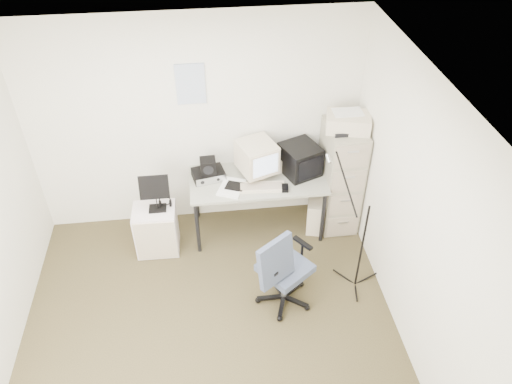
{
  "coord_description": "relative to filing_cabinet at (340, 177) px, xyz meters",
  "views": [
    {
      "loc": [
        0.08,
        -2.91,
        4.06
      ],
      "look_at": [
        0.55,
        0.95,
        0.95
      ],
      "focal_mm": 35.0,
      "sensor_mm": 36.0,
      "label": 1
    }
  ],
  "objects": [
    {
      "name": "desk",
      "position": [
        -0.95,
        -0.03,
        -0.29
      ],
      "size": [
        1.5,
        0.7,
        0.73
      ],
      "primitive_type": "cube",
      "color": "#999785",
      "rests_on": "floor"
    },
    {
      "name": "mic_stand",
      "position": [
        -0.03,
        -1.03,
        0.05
      ],
      "size": [
        0.02,
        0.02,
        1.41
      ],
      "primitive_type": "cylinder",
      "rotation": [
        0.0,
        0.0,
        1.71
      ],
      "color": "black",
      "rests_on": "floor"
    },
    {
      "name": "papers",
      "position": [
        -1.25,
        -0.16,
        0.09
      ],
      "size": [
        0.35,
        0.4,
        0.02
      ],
      "primitive_type": "cube",
      "rotation": [
        0.0,
        0.0,
        -0.39
      ],
      "color": "white",
      "rests_on": "desk"
    },
    {
      "name": "mouse",
      "position": [
        -0.68,
        -0.25,
        0.1
      ],
      "size": [
        0.09,
        0.13,
        0.04
      ],
      "primitive_type": "cube",
      "rotation": [
        0.0,
        0.0,
        -0.14
      ],
      "color": "black",
      "rests_on": "desk"
    },
    {
      "name": "office_chair",
      "position": [
        -0.82,
        -1.14,
        -0.16
      ],
      "size": [
        0.79,
        0.79,
        0.98
      ],
      "primitive_type": "cube",
      "rotation": [
        0.0,
        0.0,
        0.63
      ],
      "color": "#424D5E",
      "rests_on": "floor"
    },
    {
      "name": "keyboard",
      "position": [
        -0.93,
        -0.2,
        0.09
      ],
      "size": [
        0.51,
        0.21,
        0.03
      ],
      "primitive_type": "cube",
      "rotation": [
        0.0,
        0.0,
        -0.06
      ],
      "color": "beige",
      "rests_on": "desk"
    },
    {
      "name": "desk_speaker",
      "position": [
        -0.71,
        0.08,
        0.16
      ],
      "size": [
        0.1,
        0.1,
        0.16
      ],
      "primitive_type": "cube",
      "rotation": [
        0.0,
        0.0,
        0.19
      ],
      "color": "#BDAB90",
      "rests_on": "desk"
    },
    {
      "name": "music_stand",
      "position": [
        -2.06,
        -0.21,
        0.14
      ],
      "size": [
        0.32,
        0.19,
        0.45
      ],
      "primitive_type": "cube",
      "rotation": [
        0.0,
        0.0,
        -0.08
      ],
      "color": "black",
      "rests_on": "side_cart"
    },
    {
      "name": "wall_back",
      "position": [
        -1.58,
        0.32,
        0.6
      ],
      "size": [
        3.6,
        0.02,
        2.5
      ],
      "primitive_type": "cube",
      "color": "silver",
      "rests_on": "ground"
    },
    {
      "name": "floor",
      "position": [
        -1.58,
        -1.48,
        -0.66
      ],
      "size": [
        3.6,
        3.6,
        0.01
      ],
      "primitive_type": "cube",
      "color": "#362C1C",
      "rests_on": "ground"
    },
    {
      "name": "crt_monitor",
      "position": [
        -0.95,
        0.05,
        0.28
      ],
      "size": [
        0.48,
        0.49,
        0.41
      ],
      "primitive_type": "cube",
      "rotation": [
        0.0,
        0.0,
        0.35
      ],
      "color": "beige",
      "rests_on": "desk"
    },
    {
      "name": "radio_receiver",
      "position": [
        -1.49,
        0.06,
        0.13
      ],
      "size": [
        0.38,
        0.31,
        0.1
      ],
      "primitive_type": "cube",
      "rotation": [
        0.0,
        0.0,
        0.21
      ],
      "color": "black",
      "rests_on": "desk"
    },
    {
      "name": "pc_tower",
      "position": [
        -0.26,
        -0.04,
        -0.44
      ],
      "size": [
        0.3,
        0.48,
        0.41
      ],
      "primitive_type": "cube",
      "rotation": [
        0.0,
        0.0,
        -0.25
      ],
      "color": "beige",
      "rests_on": "floor"
    },
    {
      "name": "crt_tv",
      "position": [
        -0.47,
        0.05,
        0.25
      ],
      "size": [
        0.49,
        0.51,
        0.34
      ],
      "primitive_type": "cube",
      "rotation": [
        0.0,
        0.0,
        0.39
      ],
      "color": "black",
      "rests_on": "desk"
    },
    {
      "name": "ceiling",
      "position": [
        -1.58,
        -1.48,
        1.85
      ],
      "size": [
        3.6,
        3.6,
        0.01
      ],
      "primitive_type": "cube",
      "color": "white",
      "rests_on": "ground"
    },
    {
      "name": "printer",
      "position": [
        0.0,
        -0.03,
        0.74
      ],
      "size": [
        0.51,
        0.41,
        0.17
      ],
      "primitive_type": "cube",
      "rotation": [
        0.0,
        0.0,
        -0.24
      ],
      "color": "beige",
      "rests_on": "filing_cabinet"
    },
    {
      "name": "radio_speaker",
      "position": [
        -1.49,
        0.03,
        0.26
      ],
      "size": [
        0.17,
        0.16,
        0.17
      ],
      "primitive_type": "cube",
      "rotation": [
        0.0,
        0.0,
        0.04
      ],
      "color": "black",
      "rests_on": "radio_receiver"
    },
    {
      "name": "headphones",
      "position": [
        -1.98,
        -0.18,
        -0.04
      ],
      "size": [
        0.19,
        0.19,
        0.03
      ],
      "primitive_type": "torus",
      "rotation": [
        0.0,
        0.0,
        0.39
      ],
      "color": "black",
      "rests_on": "side_cart"
    },
    {
      "name": "wall_right",
      "position": [
        0.22,
        -1.48,
        0.6
      ],
      "size": [
        0.02,
        3.6,
        2.5
      ],
      "primitive_type": "cube",
      "color": "silver",
      "rests_on": "ground"
    },
    {
      "name": "wall_calendar",
      "position": [
        -1.6,
        0.31,
        1.1
      ],
      "size": [
        0.3,
        0.02,
        0.44
      ],
      "primitive_type": "cube",
      "color": "white",
      "rests_on": "wall_back"
    },
    {
      "name": "side_cart",
      "position": [
        -2.11,
        -0.23,
        -0.37
      ],
      "size": [
        0.47,
        0.38,
        0.57
      ],
      "primitive_type": "cube",
      "rotation": [
        0.0,
        0.0,
        -0.02
      ],
      "color": "silver",
      "rests_on": "floor"
    },
    {
      "name": "filing_cabinet",
      "position": [
        0.0,
        0.0,
        0.0
      ],
      "size": [
        0.4,
        0.6,
        1.3
      ],
      "primitive_type": "cube",
      "color": "gray",
      "rests_on": "floor"
    }
  ]
}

